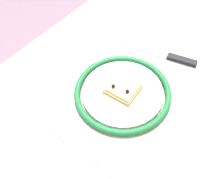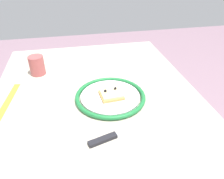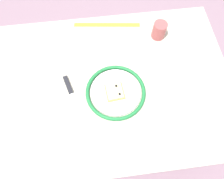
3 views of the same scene
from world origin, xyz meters
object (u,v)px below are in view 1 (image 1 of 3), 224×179
(knife, at_px, (171,57))
(dining_table, at_px, (144,108))
(plate, at_px, (123,93))
(fork, at_px, (85,153))
(pizza_slice_near, at_px, (123,88))

(knife, bearing_deg, dining_table, -173.97)
(plate, relative_size, knife, 1.13)
(dining_table, relative_size, plate, 4.41)
(dining_table, xyz_separation_m, knife, (0.15, 0.02, 0.09))
(plate, distance_m, fork, 0.20)
(fork, bearing_deg, knife, 0.70)
(knife, height_order, fork, knife)
(pizza_slice_near, bearing_deg, fork, -168.77)
(dining_table, relative_size, knife, 5.00)
(dining_table, relative_size, fork, 5.85)
(dining_table, xyz_separation_m, fork, (-0.25, 0.01, 0.08))
(dining_table, distance_m, fork, 0.26)
(dining_table, height_order, pizza_slice_near, pizza_slice_near)
(knife, bearing_deg, fork, -179.30)
(dining_table, height_order, fork, fork)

